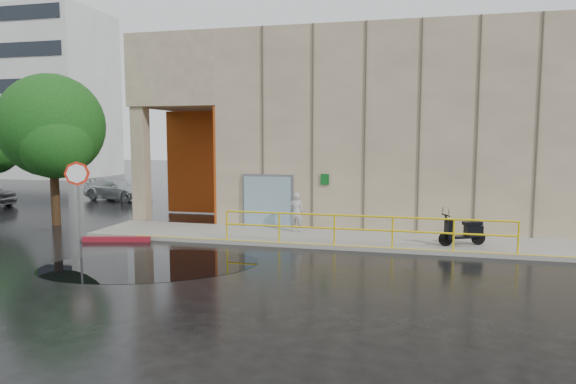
# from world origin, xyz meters

# --- Properties ---
(ground) EXTENTS (120.00, 120.00, 0.00)m
(ground) POSITION_xyz_m (0.00, 0.00, 0.00)
(ground) COLOR black
(ground) RESTS_ON ground
(sidewalk) EXTENTS (20.00, 3.00, 0.15)m
(sidewalk) POSITION_xyz_m (4.00, 4.50, 0.07)
(sidewalk) COLOR gray
(sidewalk) RESTS_ON ground
(building) EXTENTS (20.00, 10.17, 8.00)m
(building) POSITION_xyz_m (5.10, 10.98, 4.21)
(building) COLOR gray
(building) RESTS_ON ground
(guardrail) EXTENTS (9.56, 0.06, 1.03)m
(guardrail) POSITION_xyz_m (4.25, 3.15, 0.68)
(guardrail) COLOR yellow
(guardrail) RESTS_ON sidewalk
(distant_building) EXTENTS (12.00, 8.08, 15.00)m
(distant_building) POSITION_xyz_m (-28.00, 27.98, 7.50)
(distant_building) COLOR beige
(distant_building) RESTS_ON ground
(person) EXTENTS (0.56, 0.38, 1.50)m
(person) POSITION_xyz_m (1.56, 5.13, 0.90)
(person) COLOR #A9A9AD
(person) RESTS_ON sidewalk
(scooter) EXTENTS (1.68, 1.13, 1.27)m
(scooter) POSITION_xyz_m (7.46, 4.05, 0.88)
(scooter) COLOR black
(scooter) RESTS_ON sidewalk
(stop_sign) EXTENTS (0.71, 0.56, 2.88)m
(stop_sign) POSITION_xyz_m (-5.76, 2.25, 2.07)
(stop_sign) COLOR slate
(stop_sign) RESTS_ON ground
(red_curb) EXTENTS (2.38, 0.73, 0.18)m
(red_curb) POSITION_xyz_m (-4.45, 2.50, 0.09)
(red_curb) COLOR maroon
(red_curb) RESTS_ON ground
(puddle) EXTENTS (7.35, 6.09, 0.01)m
(puddle) POSITION_xyz_m (-1.60, -0.24, 0.00)
(puddle) COLOR black
(puddle) RESTS_ON ground
(car_c) EXTENTS (4.62, 2.62, 1.26)m
(car_c) POSITION_xyz_m (-11.15, 13.38, 0.63)
(car_c) COLOR silver
(car_c) RESTS_ON ground
(tree_near) EXTENTS (4.29, 4.29, 6.33)m
(tree_near) POSITION_xyz_m (-8.72, 4.87, 4.01)
(tree_near) COLOR black
(tree_near) RESTS_ON ground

